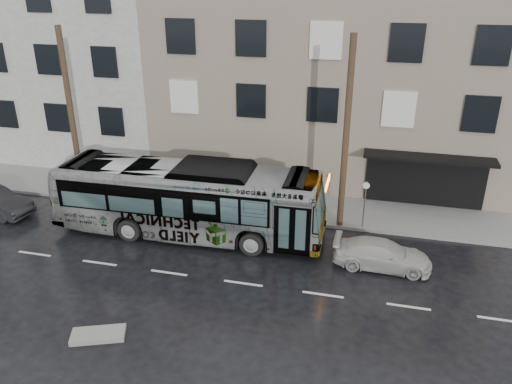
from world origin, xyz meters
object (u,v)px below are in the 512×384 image
(utility_pole_front, at_px, (346,136))
(utility_pole_rear, at_px, (72,117))
(sign_post, at_px, (364,205))
(bus, at_px, (188,199))
(white_sedan, at_px, (382,254))

(utility_pole_front, bearing_deg, utility_pole_rear, 180.00)
(sign_post, xyz_separation_m, bus, (-8.00, -2.32, 0.42))
(utility_pole_front, distance_m, utility_pole_rear, 14.00)
(bus, bearing_deg, sign_post, -74.83)
(utility_pole_rear, height_order, sign_post, utility_pole_rear)
(sign_post, height_order, white_sedan, sign_post)
(utility_pole_front, xyz_separation_m, bus, (-6.90, -2.32, -2.88))
(bus, distance_m, white_sedan, 9.06)
(utility_pole_rear, relative_size, white_sedan, 2.21)
(utility_pole_front, height_order, sign_post, utility_pole_front)
(bus, height_order, white_sedan, bus)
(utility_pole_rear, bearing_deg, white_sedan, -11.20)
(utility_pole_rear, height_order, bus, utility_pole_rear)
(sign_post, bearing_deg, white_sedan, -73.48)
(sign_post, bearing_deg, utility_pole_rear, 180.00)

